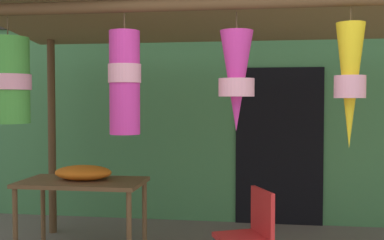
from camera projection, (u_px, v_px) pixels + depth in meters
name	position (u px, v px, depth m)	size (l,w,h in m)	color
shop_facade	(266.00, 56.00, 6.20)	(9.37, 0.29, 4.32)	#47844C
market_stall_canopy	(233.00, 27.00, 4.30)	(4.88, 2.23, 2.61)	brown
display_table	(82.00, 189.00, 4.87)	(1.25, 0.70, 0.77)	brown
flower_heap_on_table	(84.00, 173.00, 4.89)	(0.59, 0.41, 0.15)	orange
folding_chair	(251.00, 230.00, 3.99)	(0.53, 0.53, 0.84)	#AD1E1E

